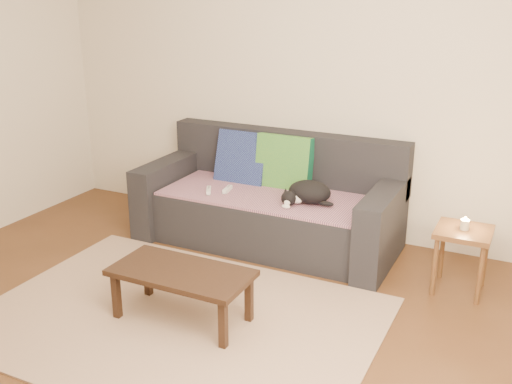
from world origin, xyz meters
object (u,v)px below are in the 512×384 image
side_table (463,240)px  coffee_table (181,277)px  sofa (270,206)px  wii_remote_a (209,190)px  cat (308,193)px  wii_remote_b (227,189)px

side_table → coffee_table: (-1.51, -1.19, -0.07)m
sofa → coffee_table: 1.40m
sofa → side_table: bearing=-7.9°
wii_remote_a → side_table: wii_remote_a is taller
wii_remote_a → cat: bearing=-110.6°
side_table → cat: bearing=176.5°
sofa → side_table: sofa is taller
cat → coffee_table: (-0.34, -1.26, -0.22)m
cat → wii_remote_b: 0.70m
wii_remote_b → side_table: bearing=-100.7°
sofa → wii_remote_a: bearing=-149.8°
sofa → wii_remote_a: (-0.44, -0.25, 0.15)m
sofa → wii_remote_b: bearing=-152.1°
cat → coffee_table: bearing=-119.9°
side_table → coffee_table: size_ratio=0.52×
sofa → cat: 0.46m
side_table → wii_remote_a: bearing=-178.9°
wii_remote_b → coffee_table: wii_remote_b is taller
cat → wii_remote_b: (-0.69, -0.02, -0.07)m
wii_remote_a → coffee_table: size_ratio=0.17×
sofa → coffee_table: bearing=-88.5°
coffee_table → sofa: bearing=91.5°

